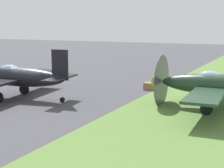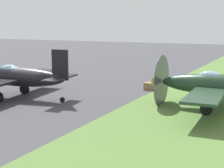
{
  "view_description": "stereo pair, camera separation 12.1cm",
  "coord_description": "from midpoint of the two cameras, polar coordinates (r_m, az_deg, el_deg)",
  "views": [
    {
      "loc": [
        -21.48,
        -17.56,
        5.84
      ],
      "look_at": [
        1.11,
        -6.44,
        1.48
      ],
      "focal_mm": 56.44,
      "sensor_mm": 36.0,
      "label": 1
    },
    {
      "loc": [
        -21.43,
        -17.67,
        5.84
      ],
      "look_at": [
        1.11,
        -6.44,
        1.48
      ],
      "focal_mm": 56.44,
      "sensor_mm": 36.0,
      "label": 2
    }
  ],
  "objects": [
    {
      "name": "ground_plane",
      "position": [
        28.37,
        -12.63,
        -2.31
      ],
      "size": [
        160.0,
        160.0,
        0.0
      ],
      "primitive_type": "plane",
      "color": "#424247"
    },
    {
      "name": "grass_verge",
      "position": [
        22.72,
        13.8,
        -5.36
      ],
      "size": [
        120.0,
        11.0,
        0.01
      ],
      "primitive_type": "cube",
      "color": "#567A38",
      "rests_on": "ground"
    },
    {
      "name": "airplane_lead",
      "position": [
        28.38,
        -15.21,
        1.13
      ],
      "size": [
        11.64,
        9.24,
        4.13
      ],
      "rotation": [
        0.0,
        0.0,
        0.12
      ],
      "color": "black",
      "rests_on": "ground"
    },
    {
      "name": "airplane_wingman",
      "position": [
        24.86,
        16.88,
        -0.17
      ],
      "size": [
        11.47,
        9.09,
        4.09
      ],
      "rotation": [
        0.0,
        0.0,
        0.04
      ],
      "color": "#233D28",
      "rests_on": "ground"
    },
    {
      "name": "supply_crate",
      "position": [
        31.44,
        6.3,
        -0.36
      ],
      "size": [
        0.94,
        0.94,
        0.64
      ],
      "primitive_type": "cube",
      "rotation": [
        0.0,
        0.0,
        1.53
      ],
      "color": "olive",
      "rests_on": "ground"
    }
  ]
}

